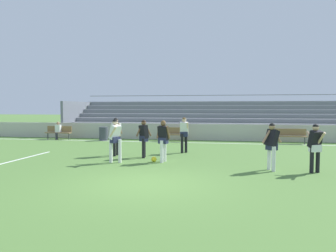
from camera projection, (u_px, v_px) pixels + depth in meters
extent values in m
plane|color=#517A38|center=(146.00, 184.00, 8.97)|extent=(160.00, 160.00, 0.00)
cube|color=white|center=(188.00, 143.00, 19.39)|extent=(44.00, 0.12, 0.01)
cube|color=white|center=(21.00, 159.00, 13.24)|extent=(0.12, 4.40, 0.01)
cube|color=#BCB7AD|center=(191.00, 132.00, 20.97)|extent=(48.00, 0.16, 1.08)
cube|color=#B2B2B7|center=(249.00, 135.00, 21.13)|extent=(27.30, 0.36, 0.08)
cube|color=slate|center=(249.00, 138.00, 20.95)|extent=(27.30, 0.04, 0.33)
cube|color=#B2B2B7|center=(248.00, 129.00, 21.80)|extent=(27.30, 0.36, 0.08)
cube|color=slate|center=(248.00, 132.00, 21.61)|extent=(27.30, 0.04, 0.33)
cube|color=#B2B2B7|center=(248.00, 124.00, 22.46)|extent=(27.30, 0.36, 0.08)
cube|color=slate|center=(248.00, 126.00, 22.27)|extent=(27.30, 0.04, 0.33)
cube|color=#B2B2B7|center=(247.00, 119.00, 23.13)|extent=(27.30, 0.36, 0.08)
cube|color=slate|center=(247.00, 121.00, 22.94)|extent=(27.30, 0.04, 0.33)
cube|color=#B2B2B7|center=(246.00, 114.00, 23.79)|extent=(27.30, 0.36, 0.08)
cube|color=slate|center=(247.00, 117.00, 23.60)|extent=(27.30, 0.04, 0.33)
cube|color=#B2B2B7|center=(246.00, 110.00, 24.45)|extent=(27.30, 0.36, 0.08)
cube|color=slate|center=(246.00, 112.00, 24.27)|extent=(27.30, 0.04, 0.33)
cube|color=#B2B2B7|center=(245.00, 106.00, 25.12)|extent=(27.30, 0.36, 0.08)
cube|color=slate|center=(246.00, 108.00, 24.93)|extent=(27.30, 0.04, 0.33)
cube|color=#B2B2B7|center=(245.00, 102.00, 25.78)|extent=(27.30, 0.36, 0.08)
cube|color=slate|center=(245.00, 104.00, 25.60)|extent=(27.30, 0.04, 0.33)
cube|color=slate|center=(78.00, 118.00, 25.88)|extent=(0.20, 5.23, 2.66)
cylinder|color=slate|center=(245.00, 95.00, 26.00)|extent=(27.30, 0.06, 0.06)
cube|color=olive|center=(291.00, 136.00, 18.71)|extent=(1.80, 0.40, 0.06)
cube|color=olive|center=(290.00, 132.00, 18.88)|extent=(1.80, 0.05, 0.40)
cylinder|color=#47474C|center=(277.00, 140.00, 18.87)|extent=(0.07, 0.07, 0.45)
cylinder|color=#47474C|center=(305.00, 140.00, 18.59)|extent=(0.07, 0.07, 0.45)
cube|color=olive|center=(173.00, 135.00, 19.99)|extent=(1.80, 0.40, 0.06)
cube|color=olive|center=(173.00, 130.00, 20.15)|extent=(1.80, 0.05, 0.40)
cylinder|color=#47474C|center=(161.00, 138.00, 20.14)|extent=(0.07, 0.07, 0.45)
cylinder|color=#47474C|center=(185.00, 138.00, 19.87)|extent=(0.07, 0.07, 0.45)
cube|color=olive|center=(58.00, 133.00, 21.41)|extent=(1.80, 0.40, 0.06)
cube|color=olive|center=(60.00, 129.00, 21.57)|extent=(1.80, 0.05, 0.40)
cylinder|color=#47474C|center=(48.00, 136.00, 21.56)|extent=(0.07, 0.07, 0.45)
cylinder|color=#47474C|center=(69.00, 136.00, 21.28)|extent=(0.07, 0.07, 0.45)
cylinder|color=#3D424C|center=(104.00, 134.00, 20.70)|extent=(0.57, 0.57, 0.89)
cylinder|color=#2D2D38|center=(57.00, 136.00, 21.21)|extent=(0.16, 0.16, 0.45)
cube|color=white|center=(58.00, 129.00, 21.39)|extent=(0.36, 0.24, 0.52)
sphere|color=#A87A5B|center=(58.00, 123.00, 21.37)|extent=(0.21, 0.21, 0.21)
cylinder|color=white|center=(165.00, 151.00, 12.64)|extent=(0.13, 0.13, 0.88)
cylinder|color=white|center=(162.00, 152.00, 12.33)|extent=(0.13, 0.13, 0.88)
cube|color=#232847|center=(163.00, 141.00, 12.46)|extent=(0.41, 0.31, 0.24)
cube|color=black|center=(163.00, 133.00, 12.44)|extent=(0.45, 0.39, 0.59)
cylinder|color=brown|center=(168.00, 132.00, 12.35)|extent=(0.15, 0.28, 0.51)
cylinder|color=brown|center=(158.00, 132.00, 12.52)|extent=(0.15, 0.28, 0.51)
sphere|color=brown|center=(163.00, 123.00, 12.42)|extent=(0.21, 0.21, 0.21)
sphere|color=brown|center=(163.00, 123.00, 12.42)|extent=(0.20, 0.20, 0.20)
cylinder|color=black|center=(144.00, 147.00, 13.76)|extent=(0.13, 0.13, 0.85)
cylinder|color=black|center=(143.00, 148.00, 13.46)|extent=(0.13, 0.13, 0.85)
cube|color=#232847|center=(144.00, 139.00, 13.59)|extent=(0.42, 0.39, 0.24)
cube|color=black|center=(144.00, 132.00, 13.57)|extent=(0.48, 0.46, 0.58)
cylinder|color=brown|center=(148.00, 131.00, 13.56)|extent=(0.25, 0.30, 0.49)
cylinder|color=brown|center=(139.00, 131.00, 13.57)|extent=(0.25, 0.30, 0.49)
sphere|color=brown|center=(144.00, 123.00, 13.54)|extent=(0.21, 0.21, 0.21)
sphere|color=black|center=(144.00, 122.00, 13.54)|extent=(0.20, 0.20, 0.20)
cylinder|color=white|center=(120.00, 151.00, 12.36)|extent=(0.13, 0.13, 0.92)
cylinder|color=white|center=(111.00, 151.00, 12.39)|extent=(0.13, 0.13, 0.92)
cube|color=#232847|center=(115.00, 140.00, 12.35)|extent=(0.37, 0.42, 0.24)
cube|color=white|center=(115.00, 132.00, 12.33)|extent=(0.51, 0.52, 0.60)
cylinder|color=beige|center=(113.00, 132.00, 12.12)|extent=(0.38, 0.27, 0.44)
cylinder|color=beige|center=(117.00, 131.00, 12.54)|extent=(0.38, 0.27, 0.44)
sphere|color=beige|center=(115.00, 122.00, 12.31)|extent=(0.21, 0.21, 0.21)
sphere|color=black|center=(115.00, 122.00, 12.31)|extent=(0.20, 0.20, 0.20)
cylinder|color=black|center=(186.00, 143.00, 15.13)|extent=(0.13, 0.13, 0.92)
cylinder|color=black|center=(182.00, 144.00, 14.94)|extent=(0.13, 0.13, 0.92)
cube|color=#232847|center=(184.00, 134.00, 15.01)|extent=(0.37, 0.24, 0.24)
cube|color=white|center=(184.00, 128.00, 14.99)|extent=(0.40, 0.32, 0.59)
cylinder|color=beige|center=(188.00, 127.00, 14.87)|extent=(0.09, 0.31, 0.50)
cylinder|color=beige|center=(181.00, 127.00, 15.11)|extent=(0.09, 0.31, 0.50)
sphere|color=beige|center=(184.00, 120.00, 14.97)|extent=(0.21, 0.21, 0.21)
sphere|color=brown|center=(184.00, 119.00, 14.97)|extent=(0.20, 0.20, 0.20)
cylinder|color=white|center=(274.00, 159.00, 10.65)|extent=(0.13, 0.13, 0.85)
cylinder|color=white|center=(269.00, 158.00, 10.96)|extent=(0.13, 0.13, 0.85)
cube|color=#232847|center=(272.00, 146.00, 10.78)|extent=(0.40, 0.41, 0.24)
cube|color=black|center=(272.00, 138.00, 10.76)|extent=(0.55, 0.55, 0.60)
cylinder|color=#A87A5B|center=(266.00, 137.00, 10.73)|extent=(0.34, 0.32, 0.45)
cylinder|color=#A87A5B|center=(277.00, 137.00, 10.80)|extent=(0.34, 0.32, 0.45)
sphere|color=#A87A5B|center=(272.00, 127.00, 10.74)|extent=(0.21, 0.21, 0.21)
sphere|color=black|center=(272.00, 126.00, 10.74)|extent=(0.20, 0.20, 0.20)
cylinder|color=black|center=(114.00, 146.00, 13.97)|extent=(0.13, 0.13, 0.92)
cylinder|color=black|center=(118.00, 145.00, 14.32)|extent=(0.13, 0.13, 0.92)
cube|color=#232847|center=(116.00, 136.00, 14.12)|extent=(0.42, 0.34, 0.24)
cube|color=white|center=(116.00, 129.00, 14.10)|extent=(0.47, 0.43, 0.59)
cylinder|color=#A87A5B|center=(112.00, 128.00, 14.18)|extent=(0.18, 0.30, 0.50)
cylinder|color=#A87A5B|center=(120.00, 128.00, 14.02)|extent=(0.18, 0.30, 0.50)
sphere|color=#A87A5B|center=(116.00, 121.00, 14.08)|extent=(0.21, 0.21, 0.21)
sphere|color=black|center=(116.00, 120.00, 14.08)|extent=(0.20, 0.20, 0.20)
cylinder|color=black|center=(318.00, 160.00, 10.46)|extent=(0.13, 0.13, 0.84)
cylinder|color=black|center=(312.00, 160.00, 10.39)|extent=(0.13, 0.13, 0.84)
cube|color=white|center=(315.00, 148.00, 10.40)|extent=(0.42, 0.35, 0.24)
cube|color=black|center=(315.00, 139.00, 10.38)|extent=(0.49, 0.47, 0.60)
cylinder|color=#D6A884|center=(321.00, 139.00, 10.22)|extent=(0.23, 0.38, 0.45)
cylinder|color=#D6A884|center=(310.00, 138.00, 10.54)|extent=(0.23, 0.38, 0.45)
sphere|color=#D6A884|center=(316.00, 128.00, 10.36)|extent=(0.21, 0.21, 0.21)
sphere|color=black|center=(316.00, 127.00, 10.36)|extent=(0.20, 0.20, 0.20)
sphere|color=yellow|center=(154.00, 159.00, 12.51)|extent=(0.22, 0.22, 0.22)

